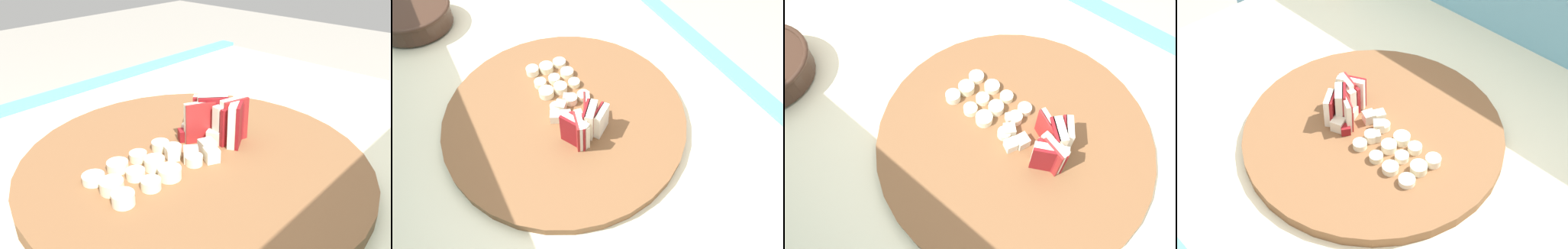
# 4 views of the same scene
# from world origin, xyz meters

# --- Properties ---
(tiled_countertop) EXTENTS (1.12, 0.80, 0.89)m
(tiled_countertop) POSITION_xyz_m (0.00, -0.00, 0.44)
(tiled_countertop) COLOR beige
(tiled_countertop) RESTS_ON ground
(cutting_board) EXTENTS (0.45, 0.45, 0.02)m
(cutting_board) POSITION_xyz_m (-0.02, -0.01, 0.89)
(cutting_board) COLOR brown
(cutting_board) RESTS_ON tiled_countertop
(apple_wedge_fan) EXTENTS (0.08, 0.09, 0.06)m
(apple_wedge_fan) POSITION_xyz_m (-0.09, -0.02, 0.93)
(apple_wedge_fan) COLOR maroon
(apple_wedge_fan) RESTS_ON cutting_board
(apple_dice_pile) EXTENTS (0.09, 0.09, 0.02)m
(apple_dice_pile) POSITION_xyz_m (-0.04, -0.02, 0.91)
(apple_dice_pile) COLOR #EFE5CC
(apple_dice_pile) RESTS_ON cutting_board
(banana_slice_rows) EXTENTS (0.14, 0.09, 0.02)m
(banana_slice_rows) POSITION_xyz_m (0.05, -0.03, 0.91)
(banana_slice_rows) COLOR #F4EAC6
(banana_slice_rows) RESTS_ON cutting_board
(ceramic_bowl) EXTENTS (0.19, 0.19, 0.05)m
(ceramic_bowl) POSITION_xyz_m (0.41, 0.18, 0.91)
(ceramic_bowl) COLOR #382319
(ceramic_bowl) RESTS_ON tiled_countertop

